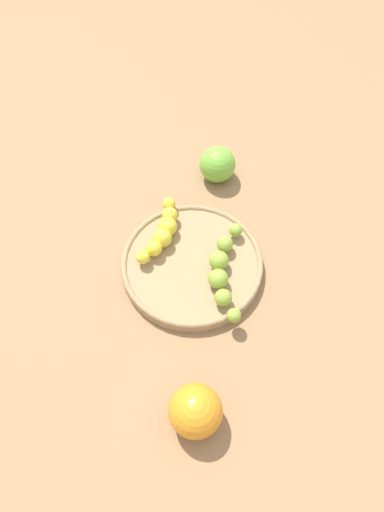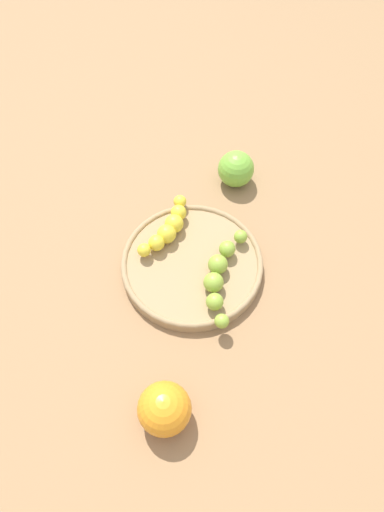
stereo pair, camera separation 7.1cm
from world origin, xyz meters
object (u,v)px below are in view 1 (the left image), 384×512
Objects in this scene: banana_green at (223,270)px; orange_fruit at (195,411)px; fruit_bowl at (192,264)px; banana_yellow at (163,231)px; apple_green at (217,164)px.

orange_fruit reaches higher than banana_green.
fruit_bowl is at bearing -22.64° from banana_green.
orange_fruit reaches higher than banana_yellow.
banana_yellow is at bearing 135.34° from apple_green.
banana_green is 0.23m from orange_fruit.
banana_yellow and banana_green have the same top height.
banana_green is at bearing -16.94° from banana_yellow.
orange_fruit reaches higher than fruit_bowl.
fruit_bowl is 3.52× the size of apple_green.
apple_green is at bearing -85.72° from banana_green.
apple_green is at bearing -17.52° from orange_fruit.
banana_green is 2.32× the size of orange_fruit.
banana_yellow is 0.18m from apple_green.
banana_yellow is at bearing -1.74° from orange_fruit.
fruit_bowl is 0.08m from banana_yellow.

